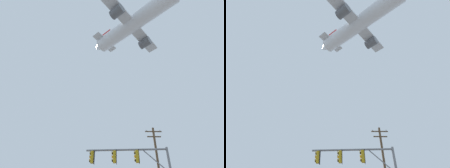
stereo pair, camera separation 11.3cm
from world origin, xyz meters
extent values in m
cylinder|color=slate|center=(2.47, 8.26, 5.42)|extent=(6.45, 0.66, 0.15)
cylinder|color=slate|center=(4.72, 8.08, 4.52)|extent=(1.99, 0.24, 1.86)
cube|color=gold|center=(-0.24, 8.48, 4.89)|extent=(0.28, 0.34, 0.90)
cylinder|color=gold|center=(-0.24, 8.48, 5.40)|extent=(0.05, 0.05, 0.12)
cube|color=black|center=(-0.10, 8.47, 4.89)|extent=(0.06, 0.46, 1.04)
sphere|color=black|center=(-0.38, 8.49, 5.16)|extent=(0.20, 0.20, 0.20)
cylinder|color=gold|center=(-0.45, 8.50, 5.22)|extent=(0.06, 0.21, 0.21)
sphere|color=orange|center=(-0.38, 8.49, 4.88)|extent=(0.20, 0.20, 0.20)
cylinder|color=gold|center=(-0.45, 8.50, 4.94)|extent=(0.06, 0.21, 0.21)
sphere|color=black|center=(-0.38, 8.49, 4.60)|extent=(0.20, 0.20, 0.20)
cylinder|color=gold|center=(-0.45, 8.50, 4.66)|extent=(0.06, 0.21, 0.21)
cube|color=gold|center=(1.53, 8.34, 4.89)|extent=(0.28, 0.34, 0.90)
cylinder|color=gold|center=(1.53, 8.34, 5.40)|extent=(0.05, 0.05, 0.12)
cube|color=black|center=(1.67, 8.33, 4.89)|extent=(0.06, 0.46, 1.04)
sphere|color=black|center=(1.39, 8.35, 5.16)|extent=(0.20, 0.20, 0.20)
cylinder|color=gold|center=(1.32, 8.36, 5.22)|extent=(0.06, 0.21, 0.21)
sphere|color=orange|center=(1.39, 8.35, 4.88)|extent=(0.20, 0.20, 0.20)
cylinder|color=gold|center=(1.32, 8.36, 4.94)|extent=(0.06, 0.21, 0.21)
sphere|color=black|center=(1.39, 8.35, 4.60)|extent=(0.20, 0.20, 0.20)
cylinder|color=gold|center=(1.32, 8.36, 4.66)|extent=(0.06, 0.21, 0.21)
cube|color=gold|center=(3.31, 8.20, 4.89)|extent=(0.28, 0.34, 0.90)
cylinder|color=gold|center=(3.31, 8.20, 5.40)|extent=(0.05, 0.05, 0.12)
cube|color=black|center=(3.44, 8.19, 4.89)|extent=(0.06, 0.46, 1.04)
sphere|color=black|center=(3.16, 8.21, 5.16)|extent=(0.20, 0.20, 0.20)
cylinder|color=gold|center=(3.10, 8.21, 5.22)|extent=(0.06, 0.21, 0.21)
sphere|color=orange|center=(3.16, 8.21, 4.88)|extent=(0.20, 0.20, 0.20)
cylinder|color=gold|center=(3.10, 8.21, 4.94)|extent=(0.06, 0.21, 0.21)
sphere|color=black|center=(3.16, 8.21, 4.60)|extent=(0.20, 0.20, 0.20)
cylinder|color=gold|center=(3.10, 8.21, 4.66)|extent=(0.06, 0.21, 0.21)
cube|color=brown|center=(6.98, 16.04, 10.13)|extent=(2.20, 0.12, 0.12)
cube|color=brown|center=(6.98, 16.04, 9.43)|extent=(1.80, 0.12, 0.12)
cylinder|color=gray|center=(6.08, 16.04, 10.25)|extent=(0.10, 0.10, 0.18)
cylinder|color=gray|center=(7.88, 16.04, 10.25)|extent=(0.10, 0.10, 0.18)
cylinder|color=white|center=(7.06, 19.51, 40.21)|extent=(19.35, 17.99, 3.99)
cone|color=white|center=(-2.11, 27.77, 40.21)|extent=(4.12, 4.19, 3.39)
cube|color=silver|center=(6.60, 19.93, 39.61)|extent=(16.23, 17.59, 0.45)
cylinder|color=#595B60|center=(10.57, 24.34, 38.42)|extent=(3.73, 3.67, 2.24)
cylinder|color=#595B60|center=(2.63, 15.52, 38.42)|extent=(3.73, 3.67, 2.24)
cube|color=#B21E1E|center=(-0.16, 26.02, 42.46)|extent=(2.79, 2.56, 4.74)
cube|color=silver|center=(-0.35, 26.19, 40.59)|extent=(6.68, 7.06, 0.25)
camera|label=1|loc=(1.02, -6.11, 1.13)|focal=27.97mm
camera|label=2|loc=(1.13, -6.11, 1.13)|focal=27.97mm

